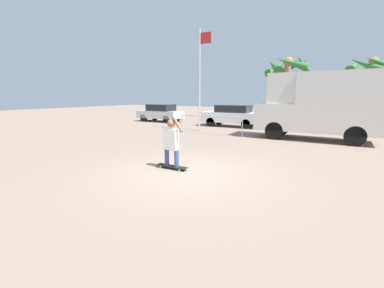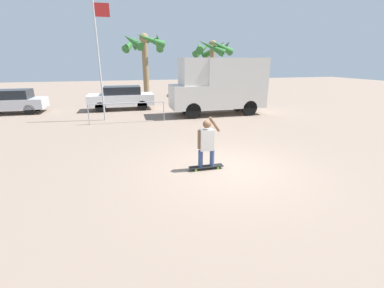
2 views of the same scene
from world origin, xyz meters
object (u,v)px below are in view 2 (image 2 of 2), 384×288
object	(u,v)px
camper_van	(220,85)
palm_tree_center_background	(144,46)
skateboard	(206,167)
palm_tree_near_van	(212,50)
parked_car_white	(122,97)
parked_car_silver	(11,101)
flagpole	(99,54)
person_skateboarder	(207,141)

from	to	relation	value
camper_van	palm_tree_center_background	xyz separation A→B (m)	(-3.57, 10.33, 2.69)
skateboard	palm_tree_near_van	bearing A→B (deg)	70.77
palm_tree_center_background	palm_tree_near_van	bearing A→B (deg)	-8.93
camper_van	palm_tree_near_van	bearing A→B (deg)	74.14
parked_car_white	parked_car_silver	bearing A→B (deg)	177.87
parked_car_white	flagpole	distance (m)	4.29
palm_tree_center_background	camper_van	bearing A→B (deg)	-70.92
camper_van	parked_car_silver	xyz separation A→B (m)	(-12.54, 3.46, -1.04)
skateboard	palm_tree_near_van	xyz separation A→B (m)	(6.06, 17.36, 4.06)
skateboard	flagpole	distance (m)	9.33
person_skateboarder	parked_car_white	size ratio (longest dim) A/B	0.36
skateboard	flagpole	xyz separation A→B (m)	(-3.35, 8.01, 3.43)
parked_car_white	flagpole	size ratio (longest dim) A/B	0.69
parked_car_white	palm_tree_center_background	distance (m)	8.33
skateboard	parked_car_silver	size ratio (longest dim) A/B	0.27
palm_tree_center_background	flagpole	size ratio (longest dim) A/B	0.93
skateboard	parked_car_white	size ratio (longest dim) A/B	0.25
camper_van	flagpole	size ratio (longest dim) A/B	0.92
skateboard	camper_van	xyz separation A→B (m)	(3.40, 8.01, 1.73)
person_skateboarder	palm_tree_near_van	size ratio (longest dim) A/B	0.30
parked_car_white	palm_tree_near_van	size ratio (longest dim) A/B	0.82
flagpole	person_skateboarder	bearing A→B (deg)	-67.31
parked_car_white	camper_van	bearing A→B (deg)	-28.74
parked_car_silver	palm_tree_center_background	distance (m)	11.89
flagpole	parked_car_white	bearing A→B (deg)	74.56
parked_car_white	parked_car_silver	size ratio (longest dim) A/B	1.10
palm_tree_center_background	flagpole	distance (m)	10.86
parked_car_white	flagpole	xyz separation A→B (m)	(-0.89, -3.22, 2.69)
palm_tree_near_van	flagpole	world-z (taller)	flagpole
parked_car_white	parked_car_silver	world-z (taller)	parked_car_white
parked_car_silver	flagpole	size ratio (longest dim) A/B	0.63
palm_tree_near_van	flagpole	size ratio (longest dim) A/B	0.85
person_skateboarder	palm_tree_near_van	distance (m)	18.67
skateboard	palm_tree_near_van	world-z (taller)	palm_tree_near_van
skateboard	person_skateboarder	size ratio (longest dim) A/B	0.69
person_skateboarder	parked_car_silver	world-z (taller)	person_skateboarder
skateboard	person_skateboarder	xyz separation A→B (m)	(-0.00, -0.00, 0.83)
person_skateboarder	flagpole	xyz separation A→B (m)	(-3.35, 8.01, 2.60)
skateboard	palm_tree_near_van	size ratio (longest dim) A/B	0.20
camper_van	parked_car_silver	bearing A→B (deg)	164.56
parked_car_silver	flagpole	distance (m)	7.29
parked_car_silver	palm_tree_near_van	world-z (taller)	palm_tree_near_van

